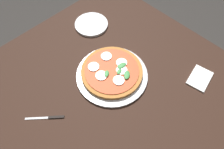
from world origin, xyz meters
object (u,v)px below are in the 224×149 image
object	(u,v)px
pizza	(112,71)
knife	(50,117)
serving_tray	(112,75)
napkin	(200,78)
dining_table	(111,91)
plate_white	(91,24)

from	to	relation	value
pizza	knife	world-z (taller)	pizza
serving_tray	napkin	bearing A→B (deg)	133.01
dining_table	pizza	bearing A→B (deg)	-141.58
serving_tray	knife	size ratio (longest dim) A/B	2.61
napkin	knife	bearing A→B (deg)	-28.65
plate_white	napkin	xyz separation A→B (m)	(-0.13, 0.64, -0.00)
dining_table	serving_tray	bearing A→B (deg)	-145.14
dining_table	plate_white	world-z (taller)	plate_white
dining_table	serving_tray	distance (m)	0.11
plate_white	napkin	bearing A→B (deg)	101.59
serving_tray	knife	distance (m)	0.34
pizza	napkin	world-z (taller)	pizza
pizza	plate_white	world-z (taller)	pizza
dining_table	pizza	size ratio (longest dim) A/B	3.83
plate_white	knife	xyz separation A→B (m)	(0.50, 0.29, -0.00)
dining_table	knife	bearing A→B (deg)	-9.94
napkin	knife	size ratio (longest dim) A/B	0.98
serving_tray	knife	xyz separation A→B (m)	(0.34, -0.04, -0.00)
serving_tray	pizza	bearing A→B (deg)	-129.77
napkin	plate_white	bearing A→B (deg)	-78.41
serving_tray	plate_white	xyz separation A→B (m)	(-0.16, -0.33, 0.00)
serving_tray	pizza	world-z (taller)	pizza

